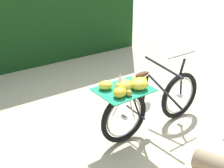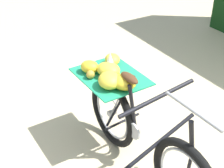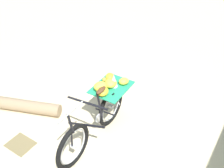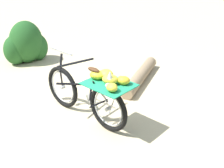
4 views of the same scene
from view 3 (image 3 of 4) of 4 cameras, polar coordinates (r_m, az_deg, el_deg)
The scene contains 4 objects.
ground_plane at distance 4.38m, azimuth -1.19°, elevation -13.83°, with size 60.00×60.00×0.00m, color beige.
bicycle at distance 4.21m, azimuth -3.05°, elevation -6.27°, with size 0.71×1.78×1.03m.
fallen_log at distance 5.26m, azimuth -19.98°, elevation -4.37°, with size 0.24×0.24×1.67m, color #937A5B.
leaf_litter_patch at distance 4.67m, azimuth -19.55°, elevation -12.42°, with size 0.44×0.36×0.01m, color olive.
Camera 3 is at (-1.61, 2.29, 3.36)m, focal length 41.41 mm.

